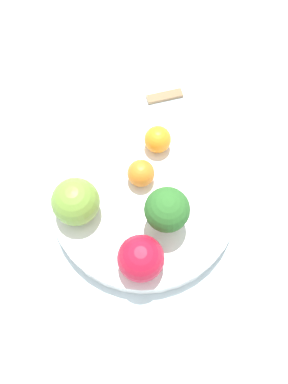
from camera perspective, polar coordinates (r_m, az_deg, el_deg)
ground_plane at (r=0.57m, az=0.00°, el=-2.47°), size 6.00×6.00×0.00m
table_surface at (r=0.57m, az=0.00°, el=-2.10°), size 1.20×1.20×0.02m
bowl at (r=0.54m, az=0.00°, el=-1.10°), size 0.26×0.26×0.03m
broccoli at (r=0.47m, az=3.52°, el=-2.78°), size 0.06×0.06×0.08m
apple_red at (r=0.50m, az=-10.36°, el=-1.46°), size 0.06×0.06×0.06m
apple_green at (r=0.47m, az=-0.49°, el=-10.07°), size 0.06×0.06×0.06m
orange_front at (r=0.52m, az=-0.47°, el=2.88°), size 0.04×0.04×0.04m
orange_back at (r=0.55m, az=2.11°, el=8.01°), size 0.04×0.04×0.04m
spoon at (r=0.65m, az=3.16°, el=14.36°), size 0.04×0.06×0.01m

